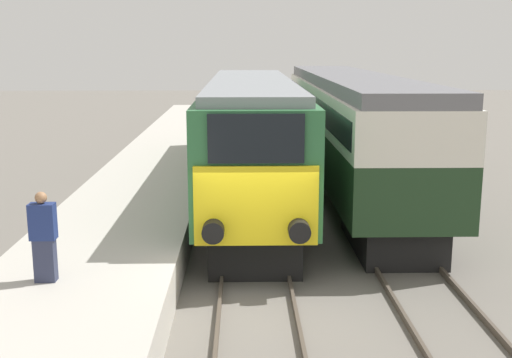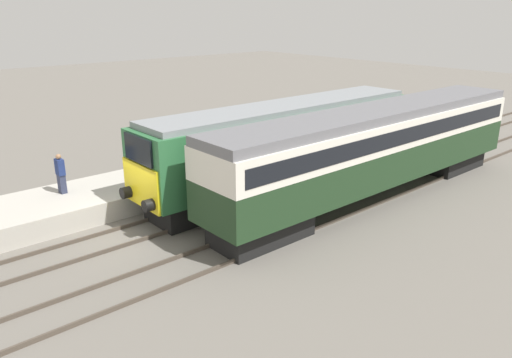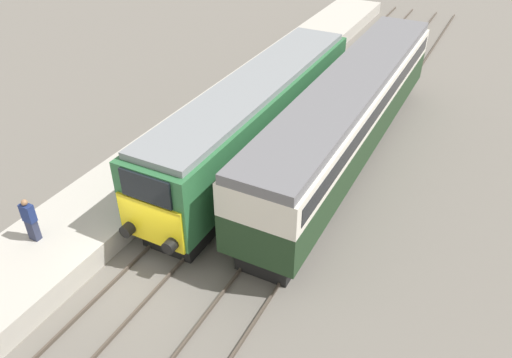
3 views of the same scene
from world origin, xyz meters
name	(u,v)px [view 2 (image 2 of 3)]	position (x,y,z in m)	size (l,w,h in m)	color
ground_plane	(132,235)	(0.00, 0.00, 0.00)	(120.00, 120.00, 0.00)	slate
platform_left	(243,163)	(-3.30, 8.00, 0.43)	(3.50, 50.00, 0.86)	#B7B2A8
rails_near_track	(238,201)	(0.00, 5.00, 0.07)	(1.51, 60.00, 0.14)	#4C4238
rails_far_track	(294,225)	(3.40, 5.00, 0.07)	(1.50, 60.00, 0.14)	#4C4238
locomotive	(286,142)	(0.00, 7.79, 2.21)	(2.70, 14.99, 3.94)	black
passenger_carriage	(376,145)	(3.40, 9.86, 2.41)	(2.75, 17.46, 3.98)	black
person_on_platform	(61,174)	(-3.74, -1.05, 1.66)	(0.44, 0.26, 1.62)	#2D334C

